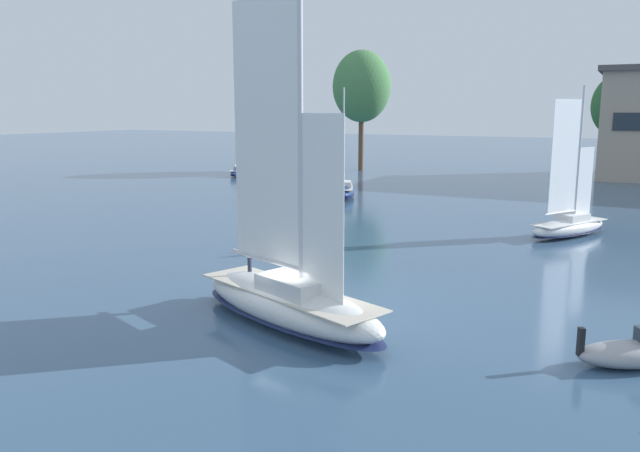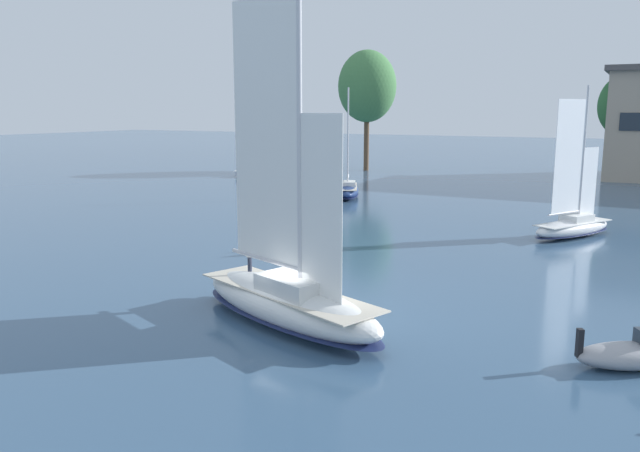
% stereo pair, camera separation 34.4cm
% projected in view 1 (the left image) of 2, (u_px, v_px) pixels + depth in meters
% --- Properties ---
extents(ground_plane, '(400.00, 400.00, 0.00)m').
position_uv_depth(ground_plane, '(288.00, 324.00, 26.84)').
color(ground_plane, '#385675').
extents(tree_shore_left, '(8.69, 8.69, 17.89)m').
position_uv_depth(tree_shore_left, '(362.00, 87.00, 93.05)').
color(tree_shore_left, brown).
rests_on(tree_shore_left, ground).
extents(tree_shore_center, '(6.69, 6.69, 13.78)m').
position_uv_depth(tree_shore_center, '(618.00, 106.00, 81.79)').
color(tree_shore_center, brown).
rests_on(tree_shore_center, ground).
extents(sailboat_main, '(11.34, 6.74, 15.06)m').
position_uv_depth(sailboat_main, '(289.00, 298.00, 26.61)').
color(sailboat_main, white).
rests_on(sailboat_main, ground).
extents(sailboat_moored_near_marina, '(3.81, 6.67, 8.86)m').
position_uv_depth(sailboat_moored_near_marina, '(239.00, 171.00, 87.39)').
color(sailboat_moored_near_marina, navy).
rests_on(sailboat_moored_near_marina, ground).
extents(sailboat_moored_mid_channel, '(5.52, 8.47, 11.35)m').
position_uv_depth(sailboat_moored_mid_channel, '(343.00, 190.00, 66.04)').
color(sailboat_moored_mid_channel, navy).
rests_on(sailboat_moored_mid_channel, ground).
extents(sailboat_moored_far_slip, '(5.73, 7.93, 10.80)m').
position_uv_depth(sailboat_moored_far_slip, '(569.00, 224.00, 45.36)').
color(sailboat_moored_far_slip, silver).
rests_on(sailboat_moored_far_slip, ground).
extents(motor_tender, '(4.17, 3.34, 1.50)m').
position_uv_depth(motor_tender, '(630.00, 354.00, 22.29)').
color(motor_tender, '#99999E').
rests_on(motor_tender, ground).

